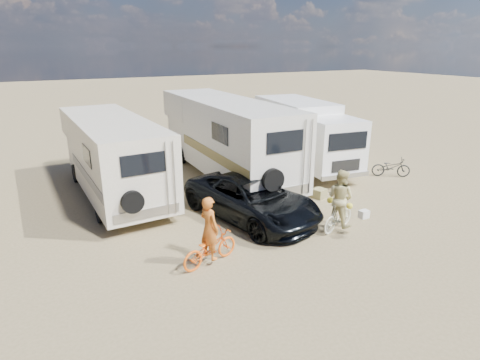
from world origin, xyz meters
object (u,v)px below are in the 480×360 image
rv_main (226,139)px  rider_man (210,234)px  rv_left (113,158)px  rider_woman (340,203)px  cooler (267,196)px  dark_suv (251,198)px  bike_man (210,248)px  bike_woman (338,216)px  crate (319,193)px  bike_parked (391,167)px  box_truck (305,136)px

rv_main → rider_man: bearing=-118.0°
rv_left → rider_woman: rv_left is taller
rv_left → rider_woman: (5.63, -6.62, -0.59)m
rider_woman → cooler: bearing=-5.5°
rv_left → dark_suv: (3.63, -4.48, -0.79)m
rv_main → rv_left: rv_main is taller
bike_man → bike_woman: bike_woman is taller
rider_man → crate: 6.35m
rv_left → bike_parked: (11.48, -3.45, -1.07)m
dark_suv → bike_woman: dark_suv is taller
rider_man → cooler: size_ratio=3.62×
bike_parked → crate: size_ratio=3.69×
box_truck → cooler: 5.13m
bike_man → crate: bike_man is taller
cooler → rider_woman: bearing=-87.7°
rider_woman → box_truck: bearing=-44.9°
box_truck → bike_man: box_truck is taller
rv_left → cooler: bearing=-36.6°
rv_left → crate: 8.13m
cooler → crate: 2.09m
rv_main → dark_suv: (-1.28, -4.60, -1.00)m
dark_suv → rider_man: bearing=-152.1°
rider_woman → rv_left: bearing=23.0°
rv_left → rider_woman: 8.71m
rv_main → box_truck: size_ratio=1.39×
rider_woman → rider_man: bearing=72.8°
dark_suv → cooler: bearing=27.6°
bike_woman → rider_man: (-4.49, -0.01, 0.41)m
crate → rider_woman: bearing=-116.7°
bike_woman → bike_parked: size_ratio=0.93×
box_truck → bike_man: size_ratio=3.88×
box_truck → bike_man: bearing=-133.4°
rv_left → bike_parked: rv_left is taller
dark_suv → bike_man: dark_suv is taller
box_truck → rider_man: (-7.74, -6.26, -0.69)m
box_truck → bike_woman: 7.13m
bike_man → cooler: bike_man is taller
rv_left → dark_suv: size_ratio=1.55×
cooler → rider_man: bearing=-148.8°
box_truck → bike_woman: box_truck is taller
bike_woman → bike_parked: bearing=-78.8°
dark_suv → rider_woman: size_ratio=2.83×
rv_left → bike_man: bearing=-82.6°
rv_left → rider_man: (1.15, -6.64, -0.64)m
bike_woman → rider_man: rider_man is taller
bike_man → cooler: bearing=-64.7°
rv_left → cooler: (4.95, -3.36, -1.32)m
dark_suv → rider_woman: rider_woman is taller
rider_woman → dark_suv: bearing=25.7°
rider_woman → cooler: (-0.69, 3.26, -0.72)m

